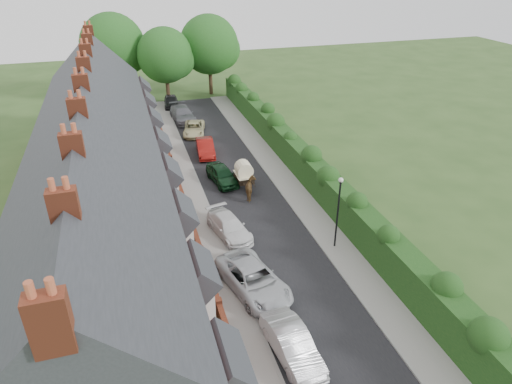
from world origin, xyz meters
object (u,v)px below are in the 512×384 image
(car_beige, at_px, (194,129))
(horse, at_px, (251,189))
(car_green, at_px, (222,175))
(horse_cart, at_px, (244,172))
(car_silver_a, at_px, (292,344))
(car_red, at_px, (205,148))
(lamppost, at_px, (339,204))
(car_silver_b, at_px, (253,279))
(car_black, at_px, (171,101))
(car_white, at_px, (229,227))
(car_grey, at_px, (182,114))

(car_beige, height_order, horse, horse)
(car_green, distance_m, horse, 3.70)
(car_beige, xyz_separation_m, horse_cart, (1.86, -13.20, 0.65))
(car_silver_a, distance_m, car_red, 25.44)
(lamppost, xyz_separation_m, car_beige, (-5.29, 23.40, -2.66))
(car_silver_a, distance_m, car_beige, 31.17)
(car_green, relative_size, horse, 2.20)
(lamppost, bearing_deg, car_silver_b, -157.89)
(car_silver_a, xyz_separation_m, car_black, (-0.42, 41.41, -0.04))
(car_white, relative_size, car_red, 1.05)
(car_white, height_order, horse, horse)
(car_silver_b, xyz_separation_m, car_black, (0.00, 36.25, -0.08))
(car_white, distance_m, car_grey, 24.68)
(car_silver_a, height_order, horse, horse)
(car_silver_b, height_order, car_black, car_silver_b)
(car_grey, height_order, horse, horse)
(car_silver_a, height_order, car_white, car_silver_a)
(car_grey, relative_size, horse_cart, 1.76)
(car_silver_a, distance_m, car_silver_b, 5.18)
(car_white, xyz_separation_m, car_green, (1.35, 8.00, 0.06))
(car_grey, height_order, car_black, car_grey)
(car_black, bearing_deg, car_white, -84.16)
(car_silver_a, bearing_deg, car_black, 84.80)
(car_white, distance_m, car_red, 14.27)
(horse, bearing_deg, lamppost, 126.19)
(car_black, xyz_separation_m, horse, (2.97, -25.56, 0.11))
(car_white, bearing_deg, car_beige, 75.23)
(car_red, height_order, car_black, car_red)
(lamppost, distance_m, horse_cart, 10.94)
(horse, relative_size, horse_cart, 0.62)
(horse, bearing_deg, car_red, -66.23)
(car_green, xyz_separation_m, horse_cart, (1.57, -1.24, 0.56))
(lamppost, distance_m, car_silver_b, 7.35)
(car_red, height_order, horse_cart, horse_cart)
(lamppost, distance_m, car_black, 34.35)
(car_silver_b, distance_m, car_grey, 30.72)
(car_grey, bearing_deg, lamppost, -82.86)
(car_red, distance_m, car_black, 16.03)
(car_silver_a, distance_m, horse_cart, 18.15)
(lamppost, height_order, horse, lamppost)
(lamppost, xyz_separation_m, car_black, (-6.40, 33.65, -2.59))
(car_white, height_order, car_grey, car_grey)
(horse_cart, bearing_deg, car_white, -113.39)
(car_white, relative_size, horse_cart, 1.49)
(car_white, xyz_separation_m, horse_cart, (2.92, 6.75, 0.62))
(car_green, bearing_deg, car_red, 83.33)
(car_silver_b, height_order, car_green, car_silver_b)
(car_white, distance_m, horse_cart, 7.39)
(lamppost, distance_m, car_green, 12.75)
(car_green, relative_size, car_grey, 0.78)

